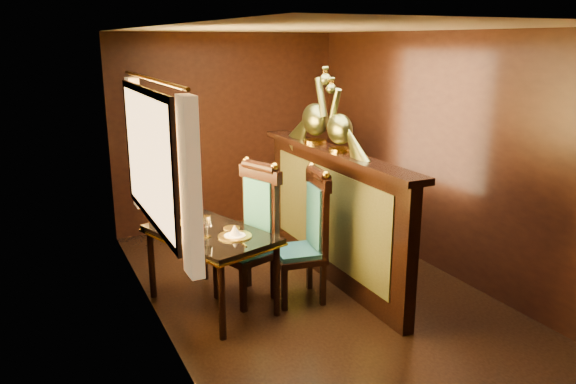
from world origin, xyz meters
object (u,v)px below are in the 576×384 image
chair_right (255,227)px  peacock_right (316,105)px  chair_left (310,231)px  dining_table (210,239)px  peacock_left (340,116)px

chair_right → peacock_right: (0.86, 0.41, 1.06)m
chair_left → peacock_right: 1.35m
dining_table → peacock_right: (1.31, 0.46, 1.10)m
chair_right → peacock_left: peacock_left is taller
dining_table → peacock_right: peacock_right is taller
dining_table → chair_left: size_ratio=1.10×
chair_right → peacock_right: 1.43m
dining_table → peacock_left: size_ratio=2.02×
peacock_left → peacock_right: 0.50m
dining_table → chair_right: 0.46m
dining_table → peacock_left: peacock_left is taller
chair_left → peacock_left: (0.42, 0.20, 1.04)m
chair_right → peacock_left: size_ratio=1.90×
peacock_left → peacock_right: bearing=90.0°
chair_left → chair_right: chair_right is taller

